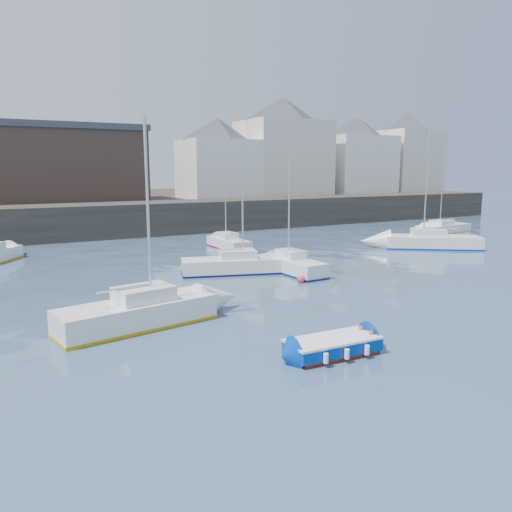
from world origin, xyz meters
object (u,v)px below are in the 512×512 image
buoy_mid (301,282)px  blue_dinghy (333,346)px  sailboat_c (293,265)px  sailboat_b (233,265)px  sailboat_g (443,228)px  buoy_far (243,274)px  sailboat_a (138,313)px  buoy_near (151,331)px  sailboat_f (228,243)px  sailboat_d (432,241)px

buoy_mid → blue_dinghy: bearing=-117.9°
sailboat_c → sailboat_b: bearing=151.6°
sailboat_b → sailboat_g: 27.15m
sailboat_c → buoy_far: bearing=153.8°
sailboat_a → sailboat_c: bearing=27.7°
sailboat_b → buoy_near: size_ratio=20.74×
sailboat_a → buoy_far: sailboat_a is taller
sailboat_a → sailboat_f: sailboat_a is taller
sailboat_g → buoy_near: sailboat_g is taller
buoy_near → sailboat_d: bearing=20.0°
sailboat_a → blue_dinghy: bearing=-51.5°
sailboat_f → buoy_near: (-11.14, -16.62, -0.45)m
blue_dinghy → sailboat_a: bearing=128.5°
sailboat_d → buoy_mid: (-15.50, -5.00, -0.55)m
buoy_mid → buoy_far: buoy_far is taller
blue_dinghy → sailboat_a: size_ratio=0.40×
sailboat_c → buoy_mid: (-0.90, -2.27, -0.50)m
sailboat_f → buoy_far: sailboat_f is taller
sailboat_b → buoy_far: sailboat_b is taller
sailboat_g → buoy_mid: (-23.93, -11.30, -0.45)m
blue_dinghy → sailboat_a: 7.86m
sailboat_d → sailboat_g: bearing=36.8°
sailboat_c → sailboat_f: bearing=86.8°
sailboat_g → sailboat_a: bearing=-156.5°
buoy_far → blue_dinghy: bearing=-104.1°
sailboat_a → sailboat_d: size_ratio=0.89×
sailboat_c → buoy_mid: bearing=-111.7°
sailboat_a → sailboat_f: (11.43, 15.87, -0.12)m
sailboat_a → buoy_far: bearing=40.6°
sailboat_d → buoy_mid: 16.29m
blue_dinghy → buoy_mid: (5.07, 9.58, -0.34)m
buoy_mid → sailboat_f: bearing=83.3°
sailboat_f → sailboat_g: size_ratio=0.81×
buoy_mid → buoy_far: 3.99m
sailboat_g → buoy_far: sailboat_g is taller
sailboat_b → sailboat_d: sailboat_d is taller
sailboat_b → sailboat_a: bearing=-136.4°
sailboat_f → buoy_far: size_ratio=14.38×
sailboat_a → buoy_near: bearing=-68.7°
sailboat_a → buoy_far: (8.20, 7.02, -0.57)m
sailboat_g → blue_dinghy: bearing=-144.2°
blue_dinghy → buoy_mid: bearing=62.1°
sailboat_g → sailboat_d: bearing=-143.2°
sailboat_d → buoy_mid: size_ratio=21.29×
sailboat_a → buoy_near: 0.99m
sailboat_f → buoy_far: (-3.23, -8.85, -0.45)m
sailboat_c → buoy_near: sailboat_c is taller
sailboat_a → buoy_near: (0.29, -0.75, -0.57)m
sailboat_c → sailboat_f: size_ratio=1.01×
sailboat_c → sailboat_f: (0.56, 10.16, -0.05)m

